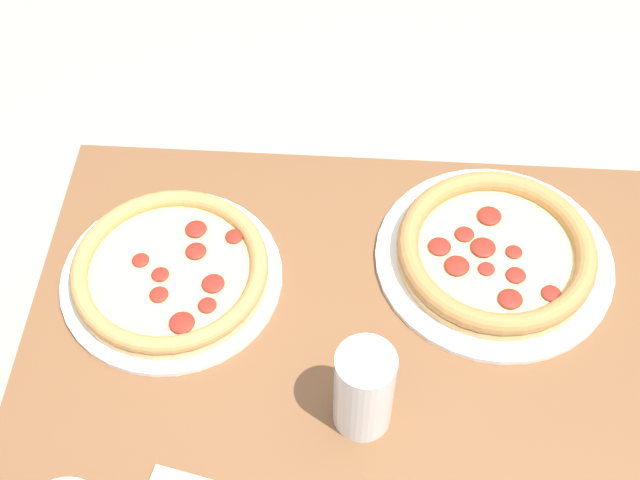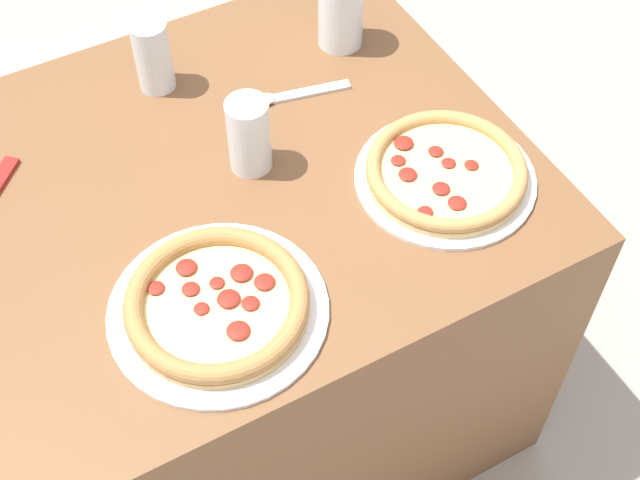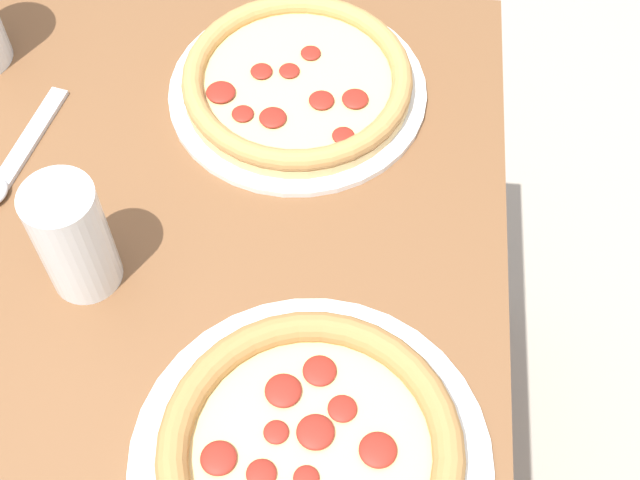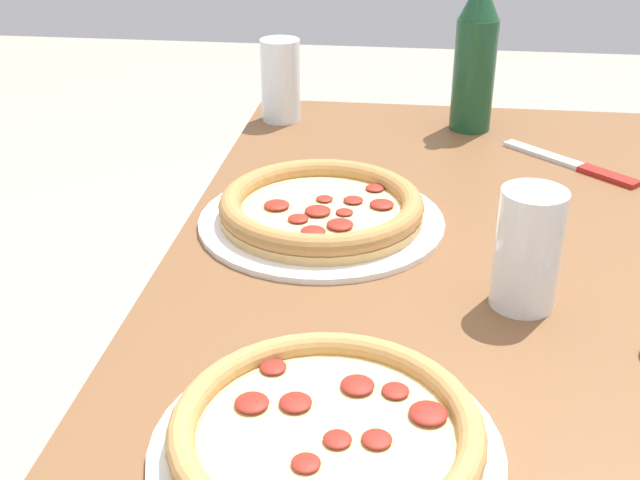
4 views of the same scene
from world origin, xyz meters
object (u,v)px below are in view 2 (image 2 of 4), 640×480
at_px(glass_orange_juice, 249,138).
at_px(spoon, 289,95).
at_px(glass_lemonade, 153,59).
at_px(glass_cola, 341,11).
at_px(pizza_pepperoni, 446,172).
at_px(pizza_salami, 217,305).

relative_size(glass_orange_juice, spoon, 0.76).
bearing_deg(glass_lemonade, glass_cola, 171.24).
distance_m(glass_cola, spoon, 0.19).
bearing_deg(glass_cola, glass_lemonade, -8.76).
xyz_separation_m(pizza_pepperoni, glass_lemonade, (0.32, -0.44, 0.04)).
bearing_deg(glass_lemonade, pizza_pepperoni, 126.38).
bearing_deg(glass_cola, glass_orange_juice, 35.40).
height_order(pizza_salami, spoon, pizza_salami).
relative_size(pizza_pepperoni, glass_cola, 1.88).
xyz_separation_m(glass_lemonade, spoon, (-0.19, 0.14, -0.05)).
bearing_deg(pizza_pepperoni, spoon, -66.12).
bearing_deg(glass_lemonade, spoon, 143.51).
bearing_deg(glass_lemonade, pizza_salami, 77.58).
distance_m(pizza_pepperoni, pizza_salami, 0.44).
distance_m(pizza_salami, glass_cola, 0.64).
bearing_deg(spoon, pizza_pepperoni, 113.88).
xyz_separation_m(glass_orange_juice, glass_lemonade, (0.06, -0.25, -0.00)).
xyz_separation_m(pizza_salami, glass_lemonade, (-0.11, -0.50, 0.04)).
distance_m(pizza_pepperoni, spoon, 0.33).
distance_m(pizza_salami, glass_lemonade, 0.51).
bearing_deg(spoon, glass_lemonade, -36.49).
xyz_separation_m(glass_orange_juice, glass_cola, (-0.28, -0.20, 0.01)).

